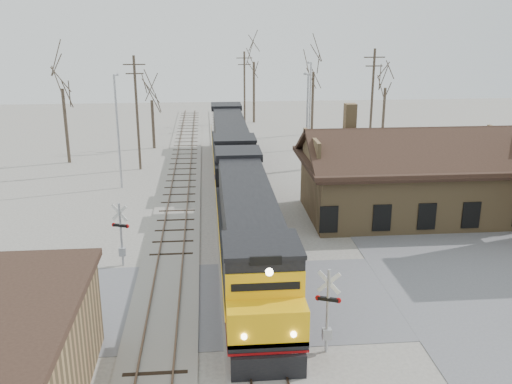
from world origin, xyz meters
TOP-DOWN VIEW (x-y plane):
  - ground at (0.00, 0.00)m, footprint 140.00×140.00m
  - road at (0.00, 0.00)m, footprint 60.00×9.00m
  - track_main at (0.00, 15.00)m, footprint 3.40×90.00m
  - track_siding at (-4.50, 15.00)m, footprint 3.40×90.00m
  - depot at (11.99, 12.00)m, footprint 15.20×9.31m
  - locomotive_lead at (0.00, 3.35)m, footprint 3.22×21.59m
  - locomotive_trailing at (0.00, 25.21)m, footprint 3.22×21.59m
  - crossbuck_near at (2.69, -4.89)m, footprint 1.06×0.46m
  - crossbuck_far at (-7.19, 4.87)m, footprint 1.04×0.46m
  - streetlight_a at (-9.38, 20.84)m, footprint 0.25×2.04m
  - streetlight_b at (7.00, 25.13)m, footprint 0.25×2.04m
  - streetlight_c at (8.85, 33.91)m, footprint 0.25×2.04m
  - utility_pole_a at (-8.46, 26.74)m, footprint 2.00×0.24m
  - utility_pole_b at (2.76, 46.35)m, footprint 2.00×0.24m
  - utility_pole_c at (13.60, 27.20)m, footprint 2.00×0.24m
  - tree_a at (-15.69, 29.92)m, footprint 4.80×4.80m
  - tree_b at (-7.89, 35.63)m, footprint 3.48×3.48m
  - tree_c at (4.29, 50.34)m, footprint 5.35×5.35m
  - tree_d at (10.64, 41.76)m, footprint 4.98×4.98m
  - tree_e at (17.92, 36.87)m, footprint 4.07×4.07m

SIDE VIEW (x-z plane):
  - ground at x=0.00m, z-range 0.00..0.00m
  - road at x=0.00m, z-range 0.00..0.03m
  - track_main at x=0.00m, z-range -0.05..0.19m
  - track_siding at x=-4.50m, z-range -0.05..0.19m
  - crossbuck_far at x=-7.19m, z-range -0.10..3.70m
  - crossbuck_near at x=2.69m, z-range -0.10..3.75m
  - depot at x=11.99m, z-range -1.54..6.36m
  - locomotive_trailing at x=0.00m, z-range 0.25..4.79m
  - locomotive_lead at x=0.00m, z-range 0.12..4.92m
  - streetlight_b at x=7.00m, z-range 0.54..9.43m
  - utility_pole_b at x=2.76m, z-range 0.22..9.82m
  - streetlight_c at x=8.85m, z-range 0.54..9.75m
  - streetlight_a at x=-9.38m, z-range 0.54..9.93m
  - utility_pole_a at x=-8.46m, z-range 0.23..10.69m
  - utility_pole_c at x=13.60m, z-range 0.23..11.16m
  - tree_b at x=-7.89m, z-range 1.79..10.31m
  - tree_e at x=17.92m, z-range 2.11..12.08m
  - tree_a at x=-15.69m, z-range 2.50..14.27m
  - tree_d at x=10.64m, z-range 2.59..14.79m
  - tree_c at x=4.29m, z-range 2.79..15.90m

